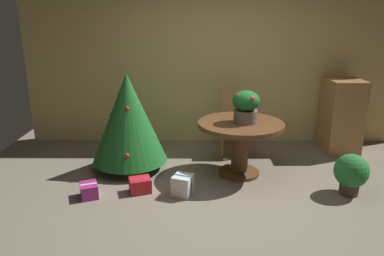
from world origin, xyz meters
TOP-DOWN VIEW (x-y plane):
  - ground_plane at (0.00, 0.00)m, footprint 6.60×6.60m
  - back_wall_panel at (0.00, 2.20)m, footprint 6.00×0.10m
  - round_dining_table at (0.23, 0.84)m, footprint 1.08×1.08m
  - flower_vase at (0.28, 0.83)m, footprint 0.34×0.34m
  - wooden_chair_far at (0.23, 1.70)m, footprint 0.41×0.44m
  - holiday_tree at (-1.21, 1.01)m, footprint 0.98×0.98m
  - gift_box_red at (-0.98, 0.31)m, footprint 0.29×0.26m
  - gift_box_purple at (-1.55, 0.18)m, footprint 0.26×0.28m
  - gift_box_cream at (-0.48, 0.24)m, footprint 0.27×0.27m
  - wooden_cabinet at (1.84, 1.74)m, footprint 0.51×0.61m
  - potted_plant at (1.43, 0.28)m, footprint 0.39×0.39m

SIDE VIEW (x-z plane):
  - ground_plane at x=0.00m, z-range 0.00..0.00m
  - gift_box_purple at x=-1.55m, z-range 0.00..0.16m
  - gift_box_red at x=-0.98m, z-range 0.00..0.17m
  - gift_box_cream at x=-0.48m, z-range 0.00..0.24m
  - potted_plant at x=1.43m, z-range 0.03..0.51m
  - round_dining_table at x=0.23m, z-range 0.16..0.86m
  - wooden_chair_far at x=0.23m, z-range 0.07..1.00m
  - wooden_cabinet at x=1.84m, z-range 0.00..1.09m
  - holiday_tree at x=-1.21m, z-range 0.06..1.35m
  - flower_vase at x=0.28m, z-range 0.71..1.11m
  - back_wall_panel at x=0.00m, z-range 0.00..2.60m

